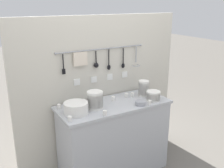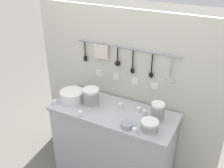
# 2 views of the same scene
# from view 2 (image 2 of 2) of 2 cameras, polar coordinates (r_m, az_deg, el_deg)

# --- Properties ---
(counter) EXTENTS (1.24, 0.52, 0.85)m
(counter) POSITION_cam_2_polar(r_m,az_deg,el_deg) (2.82, 0.23, -13.02)
(counter) COLOR #ADAFB5
(counter) RESTS_ON ground
(back_wall) EXTENTS (2.04, 0.11, 1.78)m
(back_wall) POSITION_cam_2_polar(r_m,az_deg,el_deg) (2.77, 3.05, -2.10)
(back_wall) COLOR beige
(back_wall) RESTS_ON ground
(bowl_stack_nested_right) EXTENTS (0.12, 0.12, 0.18)m
(bowl_stack_nested_right) POSITION_cam_2_polar(r_m,az_deg,el_deg) (2.41, 9.88, -6.07)
(bowl_stack_nested_right) COLOR silver
(bowl_stack_nested_right) RESTS_ON counter
(bowl_stack_back_corner) EXTENTS (0.15, 0.15, 0.11)m
(bowl_stack_back_corner) POSITION_cam_2_polar(r_m,az_deg,el_deg) (2.29, 8.20, -9.14)
(bowl_stack_back_corner) COLOR silver
(bowl_stack_back_corner) RESTS_ON counter
(bowl_stack_wide_centre) EXTENTS (0.16, 0.16, 0.19)m
(bowl_stack_wide_centre) POSITION_cam_2_polar(r_m,az_deg,el_deg) (2.60, -4.54, -2.92)
(bowl_stack_wide_centre) COLOR silver
(bowl_stack_wide_centre) RESTS_ON counter
(plate_stack) EXTENTS (0.24, 0.24, 0.12)m
(plate_stack) POSITION_cam_2_polar(r_m,az_deg,el_deg) (2.71, -8.68, -2.63)
(plate_stack) COLOR silver
(plate_stack) RESTS_ON counter
(steel_mixing_bowl) EXTENTS (0.12, 0.12, 0.04)m
(steel_mixing_bowl) POSITION_cam_2_polar(r_m,az_deg,el_deg) (2.34, 3.31, -8.90)
(steel_mixing_bowl) COLOR #93969E
(steel_mixing_bowl) RESTS_ON counter
(cup_back_right) EXTENTS (0.04, 0.04, 0.05)m
(cup_back_right) POSITION_cam_2_polar(r_m,az_deg,el_deg) (2.93, -8.06, -0.92)
(cup_back_right) COLOR silver
(cup_back_right) RESTS_ON counter
(cup_by_caddy) EXTENTS (0.04, 0.04, 0.05)m
(cup_by_caddy) POSITION_cam_2_polar(r_m,az_deg,el_deg) (2.49, -6.86, -6.41)
(cup_by_caddy) COLOR silver
(cup_by_caddy) RESTS_ON counter
(cup_centre) EXTENTS (0.04, 0.04, 0.05)m
(cup_centre) POSITION_cam_2_polar(r_m,az_deg,el_deg) (2.55, 5.81, -5.56)
(cup_centre) COLOR silver
(cup_centre) RESTS_ON counter
(cup_edge_near) EXTENTS (0.04, 0.04, 0.05)m
(cup_edge_near) POSITION_cam_2_polar(r_m,az_deg,el_deg) (2.79, -3.39, -2.16)
(cup_edge_near) COLOR silver
(cup_edge_near) RESTS_ON counter
(cup_front_right) EXTENTS (0.04, 0.04, 0.05)m
(cup_front_right) POSITION_cam_2_polar(r_m,az_deg,el_deg) (2.71, -12.39, -3.91)
(cup_front_right) COLOR silver
(cup_front_right) RESTS_ON counter
(cup_back_left) EXTENTS (0.04, 0.04, 0.05)m
(cup_back_left) POSITION_cam_2_polar(r_m,az_deg,el_deg) (2.51, 7.11, -6.21)
(cup_back_left) COLOR silver
(cup_back_left) RESTS_ON counter
(cup_beside_plates) EXTENTS (0.04, 0.04, 0.05)m
(cup_beside_plates) POSITION_cam_2_polar(r_m,az_deg,el_deg) (2.59, 1.87, -4.72)
(cup_beside_plates) COLOR silver
(cup_beside_plates) RESTS_ON counter
(cup_edge_far) EXTENTS (0.04, 0.04, 0.05)m
(cup_edge_far) POSITION_cam_2_polar(r_m,az_deg,el_deg) (2.28, 4.90, -10.07)
(cup_edge_far) COLOR silver
(cup_edge_far) RESTS_ON counter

